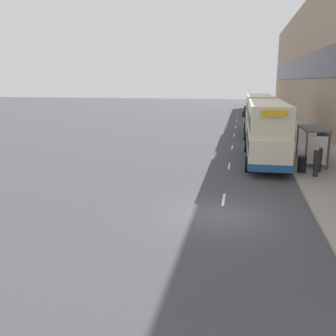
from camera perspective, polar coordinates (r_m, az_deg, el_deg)
ground_plane at (r=16.76m, az=8.10°, el=-7.08°), size 220.00×220.00×0.00m
pavement at (r=54.84m, az=17.21°, el=6.59°), size 5.00×93.00×0.14m
terrace_facade at (r=55.18m, az=22.08°, el=15.03°), size 3.10×93.00×16.96m
lane_mark_0 at (r=18.86m, az=8.48°, el=-4.76°), size 0.12×2.00×0.01m
lane_mark_1 at (r=26.27m, az=9.30°, el=0.31°), size 0.12×2.00×0.01m
lane_mark_2 at (r=33.80m, az=9.76°, el=3.14°), size 0.12×2.00×0.01m
lane_mark_3 at (r=41.39m, az=10.05°, el=4.94°), size 0.12×2.00×0.01m
lane_mark_4 at (r=49.00m, az=10.25°, el=6.18°), size 0.12×2.00×0.01m
lane_mark_5 at (r=56.63m, az=10.40°, el=7.08°), size 0.12×2.00×0.01m
lane_mark_6 at (r=64.27m, az=10.51°, el=7.77°), size 0.12×2.00×0.01m
bus_shelter at (r=27.56m, az=21.64°, el=4.11°), size 1.60×4.20×2.48m
double_decker_bus_near at (r=27.90m, az=14.73°, el=5.56°), size 2.85×11.04×4.30m
double_decker_bus_ahead at (r=41.55m, az=13.60°, el=7.97°), size 2.85×10.59×4.30m
car_0 at (r=57.86m, az=13.32°, el=7.90°), size 1.93×4.07×1.69m
car_1 at (r=71.40m, az=12.44°, el=8.91°), size 2.00×3.95×1.79m
car_2 at (r=64.45m, az=12.24°, el=8.49°), size 2.06×4.09×1.78m
pedestrian_at_shelter at (r=24.03m, az=21.66°, el=0.91°), size 0.35×0.35×1.79m
pedestrian_1 at (r=25.27m, az=22.07°, el=1.36°), size 0.34×0.34×1.72m
litter_bin at (r=24.89m, az=19.75°, el=0.56°), size 0.55×0.55×1.05m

